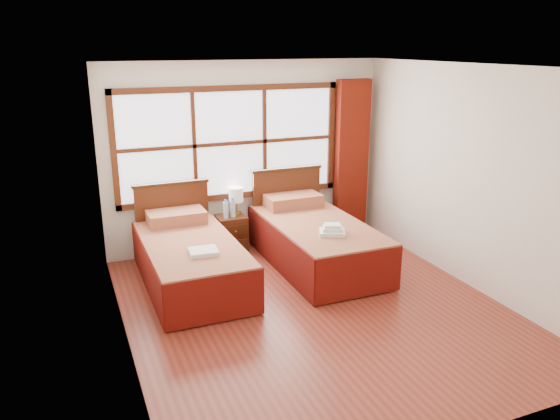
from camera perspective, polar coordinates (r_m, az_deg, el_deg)
name	(u,v)px	position (r m, az deg, el deg)	size (l,w,h in m)	color
floor	(315,309)	(6.14, 3.68, -10.29)	(4.50, 4.50, 0.00)	maroon
ceiling	(320,66)	(5.45, 4.22, 14.75)	(4.50, 4.50, 0.00)	white
wall_back	(247,156)	(7.68, -3.51, 5.67)	(4.00, 4.00, 0.00)	silver
wall_left	(118,219)	(5.13, -16.57, -0.87)	(4.50, 4.50, 0.00)	silver
wall_right	(471,178)	(6.76, 19.36, 3.14)	(4.50, 4.50, 0.00)	silver
window	(230,143)	(7.53, -5.25, 6.95)	(3.16, 0.06, 1.56)	white
curtain	(351,158)	(8.23, 7.47, 5.41)	(0.50, 0.16, 2.30)	maroon
bed_left	(190,259)	(6.70, -9.40, -5.03)	(1.08, 2.10, 1.05)	#361C0B
bed_right	(314,239)	(7.21, 3.62, -3.06)	(1.13, 2.20, 1.11)	#361C0B
nightstand	(232,234)	(7.63, -5.08, -2.54)	(0.40, 0.40, 0.53)	#4A2110
towels_left	(203,251)	(6.16, -8.01, -4.31)	(0.33, 0.30, 0.05)	white
towels_right	(332,230)	(6.64, 5.49, -2.11)	(0.38, 0.37, 0.13)	white
lamp	(236,195)	(7.54, -4.63, 1.53)	(0.20, 0.20, 0.39)	#B58F3A
bottle_near	(226,210)	(7.43, -5.69, 0.01)	(0.07, 0.07, 0.26)	silver
bottle_far	(233,208)	(7.48, -4.94, 0.19)	(0.07, 0.07, 0.27)	silver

